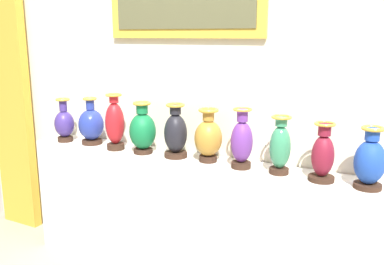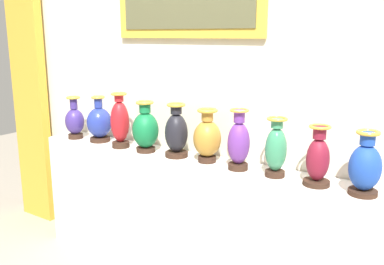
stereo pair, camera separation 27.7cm
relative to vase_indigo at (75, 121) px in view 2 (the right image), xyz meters
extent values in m
cube|color=silver|center=(1.08, 0.05, -0.58)|extent=(2.59, 0.29, 0.89)
cube|color=beige|center=(1.08, 0.25, 0.43)|extent=(4.35, 0.10, 2.91)
cube|color=gold|center=(-0.74, 0.13, 0.30)|extent=(0.40, 0.08, 2.65)
cylinder|color=#382319|center=(0.00, 0.00, -0.12)|extent=(0.11, 0.11, 0.04)
ellipsoid|color=#3F2D7F|center=(0.00, 0.00, 0.00)|extent=(0.15, 0.15, 0.20)
cylinder|color=#3F2D7F|center=(0.00, 0.00, 0.14)|extent=(0.06, 0.06, 0.09)
torus|color=gold|center=(0.00, 0.00, 0.18)|extent=(0.11, 0.11, 0.02)
cylinder|color=#382319|center=(0.23, 0.04, -0.13)|extent=(0.15, 0.15, 0.03)
ellipsoid|color=#263899|center=(0.23, 0.04, 0.01)|extent=(0.19, 0.19, 0.23)
cylinder|color=#263899|center=(0.23, 0.04, 0.16)|extent=(0.06, 0.06, 0.08)
torus|color=gold|center=(0.23, 0.04, 0.20)|extent=(0.10, 0.10, 0.02)
cylinder|color=#382319|center=(0.49, 0.00, -0.12)|extent=(0.12, 0.12, 0.04)
ellipsoid|color=red|center=(0.49, 0.00, 0.05)|extent=(0.14, 0.14, 0.30)
cylinder|color=red|center=(0.49, 0.00, 0.22)|extent=(0.06, 0.06, 0.05)
torus|color=gold|center=(0.49, 0.00, 0.25)|extent=(0.11, 0.11, 0.02)
cylinder|color=#382319|center=(0.72, 0.01, -0.13)|extent=(0.13, 0.13, 0.03)
ellipsoid|color=#14723D|center=(0.72, 0.01, 0.01)|extent=(0.18, 0.18, 0.25)
cylinder|color=#14723D|center=(0.72, 0.01, 0.17)|extent=(0.08, 0.08, 0.07)
torus|color=gold|center=(0.72, 0.01, 0.21)|extent=(0.12, 0.12, 0.02)
cylinder|color=#382319|center=(0.97, 0.03, -0.12)|extent=(0.15, 0.15, 0.03)
ellipsoid|color=black|center=(0.97, 0.03, 0.02)|extent=(0.15, 0.15, 0.26)
cylinder|color=black|center=(0.97, 0.03, 0.18)|extent=(0.07, 0.07, 0.06)
torus|color=gold|center=(0.97, 0.03, 0.21)|extent=(0.12, 0.12, 0.02)
cylinder|color=#382319|center=(1.20, 0.04, -0.12)|extent=(0.12, 0.12, 0.04)
ellipsoid|color=#B27F2D|center=(1.20, 0.04, 0.01)|extent=(0.18, 0.18, 0.23)
cylinder|color=#B27F2D|center=(1.20, 0.04, 0.16)|extent=(0.07, 0.07, 0.07)
torus|color=gold|center=(1.20, 0.04, 0.20)|extent=(0.13, 0.13, 0.02)
cylinder|color=#382319|center=(1.44, 0.01, -0.12)|extent=(0.12, 0.12, 0.04)
ellipsoid|color=#6B3393|center=(1.44, 0.01, 0.02)|extent=(0.13, 0.13, 0.26)
cylinder|color=#6B3393|center=(1.44, 0.01, 0.19)|extent=(0.07, 0.07, 0.07)
torus|color=gold|center=(1.44, 0.01, 0.22)|extent=(0.11, 0.11, 0.01)
cylinder|color=#382319|center=(1.68, 0.02, -0.12)|extent=(0.11, 0.11, 0.03)
ellipsoid|color=#388C60|center=(1.68, 0.02, 0.02)|extent=(0.12, 0.12, 0.25)
cylinder|color=#388C60|center=(1.68, 0.02, 0.17)|extent=(0.07, 0.07, 0.05)
torus|color=gold|center=(1.68, 0.02, 0.20)|extent=(0.12, 0.12, 0.02)
cylinder|color=#382319|center=(1.93, 0.00, -0.13)|extent=(0.14, 0.14, 0.03)
ellipsoid|color=maroon|center=(1.93, 0.00, 0.00)|extent=(0.12, 0.12, 0.23)
cylinder|color=maroon|center=(1.93, 0.00, 0.15)|extent=(0.07, 0.07, 0.06)
torus|color=gold|center=(1.93, 0.00, 0.19)|extent=(0.12, 0.12, 0.01)
cylinder|color=#382319|center=(2.17, 0.00, -0.13)|extent=(0.15, 0.15, 0.03)
ellipsoid|color=#1E47B2|center=(2.17, 0.00, 0.00)|extent=(0.16, 0.16, 0.24)
cylinder|color=#1E47B2|center=(2.17, 0.00, 0.16)|extent=(0.07, 0.07, 0.06)
torus|color=gold|center=(2.17, 0.00, 0.19)|extent=(0.12, 0.12, 0.02)
camera|label=1|loc=(2.35, -2.33, 0.66)|focal=39.63mm
camera|label=2|loc=(2.59, -2.19, 0.66)|focal=39.63mm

